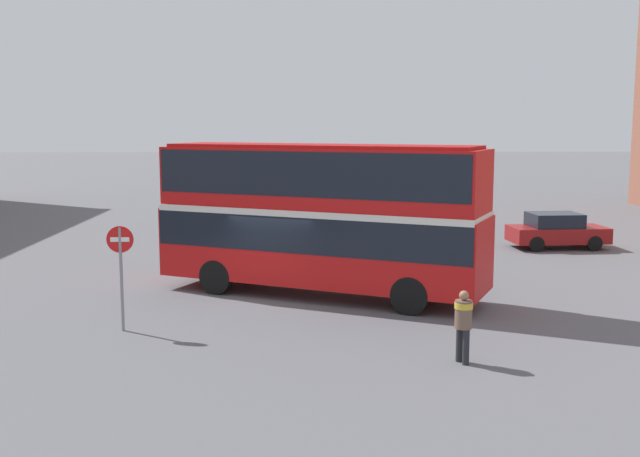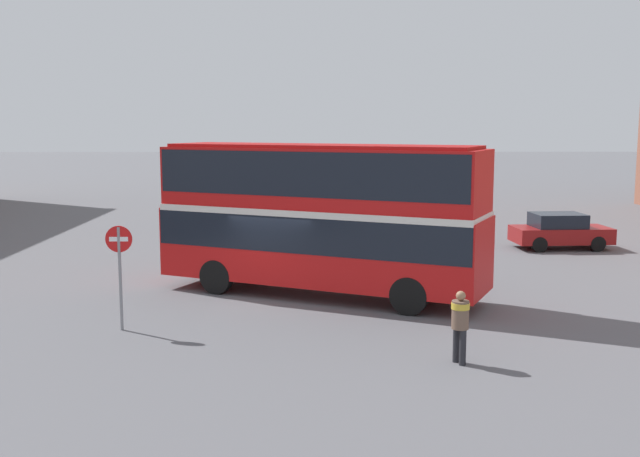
{
  "view_description": "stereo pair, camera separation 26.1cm",
  "coord_description": "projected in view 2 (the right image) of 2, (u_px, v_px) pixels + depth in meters",
  "views": [
    {
      "loc": [
        0.97,
        -22.32,
        5.24
      ],
      "look_at": [
        1.54,
        0.22,
        2.09
      ],
      "focal_mm": 42.0,
      "sensor_mm": 36.0,
      "label": 1
    },
    {
      "loc": [
        1.23,
        -22.33,
        5.24
      ],
      "look_at": [
        1.54,
        0.22,
        2.09
      ],
      "focal_mm": 42.0,
      "sensor_mm": 36.0,
      "label": 2
    }
  ],
  "objects": [
    {
      "name": "parked_car_kerb_near",
      "position": [
        238.0,
        209.0,
        39.58
      ],
      "size": [
        4.88,
        2.82,
        1.59
      ],
      "rotation": [
        0.0,
        0.0,
        -0.24
      ],
      "color": "slate",
      "rests_on": "ground_plane"
    },
    {
      "name": "pedestrian_foreground",
      "position": [
        460.0,
        319.0,
        16.36
      ],
      "size": [
        0.53,
        0.53,
        1.64
      ],
      "rotation": [
        0.0,
        0.0,
        3.55
      ],
      "color": "#232328",
      "rests_on": "ground_plane"
    },
    {
      "name": "no_entry_sign",
      "position": [
        120.0,
        260.0,
        18.93
      ],
      "size": [
        0.68,
        0.08,
        2.7
      ],
      "color": "gray",
      "rests_on": "ground_plane"
    },
    {
      "name": "double_decker_bus",
      "position": [
        320.0,
        210.0,
        22.69
      ],
      "size": [
        10.19,
        6.61,
        4.63
      ],
      "rotation": [
        0.0,
        0.0,
        -0.45
      ],
      "color": "red",
      "rests_on": "ground_plane"
    },
    {
      "name": "parked_car_kerb_far",
      "position": [
        560.0,
        231.0,
        31.63
      ],
      "size": [
        4.1,
        2.1,
        1.5
      ],
      "rotation": [
        0.0,
        0.0,
        0.06
      ],
      "color": "maroon",
      "rests_on": "ground_plane"
    },
    {
      "name": "ground_plane",
      "position": [
        270.0,
        297.0,
        22.82
      ],
      "size": [
        240.0,
        240.0,
        0.0
      ],
      "primitive_type": "plane",
      "color": "#5B5B60"
    }
  ]
}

